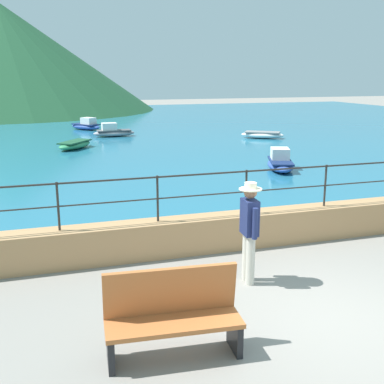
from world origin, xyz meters
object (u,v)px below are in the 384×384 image
object	(u,v)px
bench_main	(173,313)
person_walking	(249,228)
boat_4	(280,162)
boat_5	(113,132)
boat_3	(262,135)
boat_1	(86,125)
boat_2	(75,145)

from	to	relation	value
bench_main	person_walking	size ratio (longest dim) A/B	0.99
boat_4	boat_5	distance (m)	12.22
bench_main	boat_3	bearing A→B (deg)	61.20
person_walking	boat_1	size ratio (longest dim) A/B	0.74
boat_2	boat_4	bearing A→B (deg)	-47.72
boat_4	boat_1	bearing A→B (deg)	109.66
boat_1	boat_2	distance (m)	7.96
boat_2	boat_4	size ratio (longest dim) A/B	0.97
bench_main	boat_5	bearing A→B (deg)	83.39
boat_1	boat_3	size ratio (longest dim) A/B	0.98
boat_1	boat_2	xyz separation A→B (m)	(-1.30, -7.86, -0.07)
person_walking	boat_1	xyz separation A→B (m)	(-0.38, 23.81, -0.65)
bench_main	boat_4	size ratio (longest dim) A/B	0.70
boat_2	boat_5	distance (m)	4.63
bench_main	boat_2	bearing A→B (deg)	89.60
boat_1	boat_2	bearing A→B (deg)	-99.40
boat_2	boat_3	size ratio (longest dim) A/B	0.99
bench_main	boat_5	xyz separation A→B (m)	(2.51, 21.63, -0.23)
boat_1	boat_3	distance (m)	11.23
boat_2	boat_5	bearing A→B (deg)	59.03
person_walking	bench_main	bearing A→B (deg)	-136.63
boat_1	boat_5	size ratio (longest dim) A/B	1.03
boat_3	person_walking	bearing A→B (deg)	-116.48
boat_2	person_walking	bearing A→B (deg)	-84.00
bench_main	boat_5	world-z (taller)	bench_main
boat_3	boat_5	size ratio (longest dim) A/B	1.05
boat_4	boat_5	size ratio (longest dim) A/B	1.07
boat_5	person_walking	bearing A→B (deg)	-92.03
boat_1	boat_5	distance (m)	4.03
boat_1	boat_4	size ratio (longest dim) A/B	0.96
person_walking	boat_5	size ratio (longest dim) A/B	0.76
boat_2	boat_5	size ratio (longest dim) A/B	1.04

